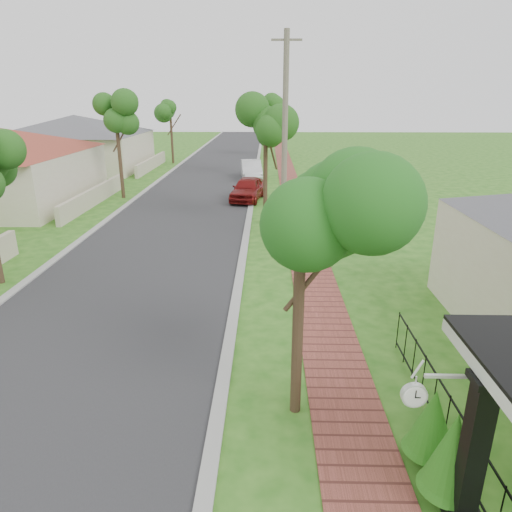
% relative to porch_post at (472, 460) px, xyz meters
% --- Properties ---
extents(ground, '(160.00, 160.00, 0.00)m').
position_rel_porch_post_xyz_m(ground, '(-4.55, 1.00, -1.12)').
color(ground, '#255F16').
rests_on(ground, ground).
extents(road, '(7.00, 120.00, 0.02)m').
position_rel_porch_post_xyz_m(road, '(-7.55, 21.00, -1.12)').
color(road, '#28282B').
rests_on(road, ground).
extents(kerb_right, '(0.30, 120.00, 0.10)m').
position_rel_porch_post_xyz_m(kerb_right, '(-3.90, 21.00, -1.12)').
color(kerb_right, '#9E9E99').
rests_on(kerb_right, ground).
extents(kerb_left, '(0.30, 120.00, 0.10)m').
position_rel_porch_post_xyz_m(kerb_left, '(-11.20, 21.00, -1.12)').
color(kerb_left, '#9E9E99').
rests_on(kerb_left, ground).
extents(sidewalk, '(1.50, 120.00, 0.03)m').
position_rel_porch_post_xyz_m(sidewalk, '(-1.30, 21.00, -1.12)').
color(sidewalk, '#99473D').
rests_on(sidewalk, ground).
extents(porch_post, '(0.48, 0.48, 2.52)m').
position_rel_porch_post_xyz_m(porch_post, '(0.00, 0.00, 0.00)').
color(porch_post, black).
rests_on(porch_post, ground).
extents(picket_fence, '(0.03, 8.02, 1.00)m').
position_rel_porch_post_xyz_m(picket_fence, '(0.35, 1.00, -0.59)').
color(picket_fence, black).
rests_on(picket_fence, ground).
extents(street_trees, '(10.70, 37.65, 5.89)m').
position_rel_porch_post_xyz_m(street_trees, '(-7.42, 27.84, 3.42)').
color(street_trees, '#382619').
rests_on(street_trees, ground).
extents(far_house_grey, '(15.56, 15.56, 4.60)m').
position_rel_porch_post_xyz_m(far_house_grey, '(-19.52, 35.00, 1.22)').
color(far_house_grey, beige).
rests_on(far_house_grey, ground).
extents(parked_car_red, '(2.34, 4.34, 1.40)m').
position_rel_porch_post_xyz_m(parked_car_red, '(-4.15, 22.43, -0.42)').
color(parked_car_red, maroon).
rests_on(parked_car_red, ground).
extents(parked_car_white, '(1.88, 4.38, 1.40)m').
position_rel_porch_post_xyz_m(parked_car_white, '(-4.20, 30.27, -0.42)').
color(parked_car_white, silver).
rests_on(parked_car_white, ground).
extents(near_tree, '(1.90, 1.90, 4.88)m').
position_rel_porch_post_xyz_m(near_tree, '(-2.35, 2.50, 2.76)').
color(near_tree, '#382619').
rests_on(near_tree, ground).
extents(utility_pole, '(1.20, 0.24, 8.51)m').
position_rel_porch_post_xyz_m(utility_pole, '(-2.25, 14.10, 3.19)').
color(utility_pole, '#736B5A').
rests_on(utility_pole, ground).
extents(station_clock, '(0.93, 0.13, 0.54)m').
position_rel_porch_post_xyz_m(station_clock, '(-0.75, 0.40, 0.83)').
color(station_clock, white).
rests_on(station_clock, ground).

